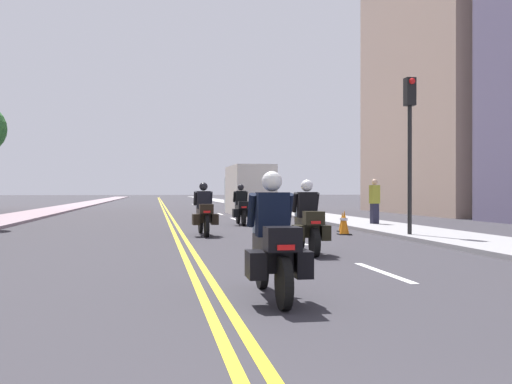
{
  "coord_description": "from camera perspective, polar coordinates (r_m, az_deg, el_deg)",
  "views": [
    {
      "loc": [
        -0.73,
        -0.96,
        1.37
      ],
      "look_at": [
        2.07,
        14.69,
        1.33
      ],
      "focal_mm": 39.78,
      "sensor_mm": 36.0,
      "label": 1
    }
  ],
  "objects": [
    {
      "name": "traffic_cone_2",
      "position": [
        17.86,
        8.87,
        -3.06
      ],
      "size": [
        0.37,
        0.37,
        0.76
      ],
      "color": "black",
      "rests_on": "ground"
    },
    {
      "name": "motorcycle_1",
      "position": [
        12.34,
        5.24,
        -3.22
      ],
      "size": [
        0.78,
        2.07,
        1.61
      ],
      "rotation": [
        0.0,
        0.0,
        -0.04
      ],
      "color": "black",
      "rests_on": "ground"
    },
    {
      "name": "pedestrian_0",
      "position": [
        21.93,
        11.84,
        -1.0
      ],
      "size": [
        0.41,
        0.31,
        1.81
      ],
      "rotation": [
        0.0,
        0.0,
        0.28
      ],
      "color": "#242438",
      "rests_on": "ground"
    },
    {
      "name": "sidewalk_right",
      "position": [
        49.65,
        -0.72,
        -1.37
      ],
      "size": [
        2.64,
        144.0,
        0.12
      ],
      "primitive_type": "cube",
      "color": "gray",
      "rests_on": "ground"
    },
    {
      "name": "traffic_light_near",
      "position": [
        16.93,
        15.21,
        6.34
      ],
      "size": [
        0.28,
        0.38,
        4.61
      ],
      "color": "black",
      "rests_on": "ground"
    },
    {
      "name": "motorcycle_3",
      "position": [
        22.63,
        -1.5,
        -1.66
      ],
      "size": [
        0.76,
        2.21,
        1.63
      ],
      "rotation": [
        0.0,
        0.0,
        -0.01
      ],
      "color": "black",
      "rests_on": "ground"
    },
    {
      "name": "centreline_yellow_inner",
      "position": [
        48.99,
        -9.43,
        -1.46
      ],
      "size": [
        0.12,
        132.0,
        0.01
      ],
      "primitive_type": "cube",
      "color": "yellow",
      "rests_on": "ground"
    },
    {
      "name": "lane_dashes_white",
      "position": [
        30.23,
        -2.98,
        -2.45
      ],
      "size": [
        0.14,
        56.4,
        0.01
      ],
      "color": "silver",
      "rests_on": "ground"
    },
    {
      "name": "ground_plane",
      "position": [
        48.99,
        -9.29,
        -1.46
      ],
      "size": [
        264.0,
        264.0,
        0.0
      ],
      "primitive_type": "plane",
      "color": "#302E34"
    },
    {
      "name": "motorcycle_0",
      "position": [
        7.13,
        1.77,
        -5.53
      ],
      "size": [
        0.77,
        2.1,
        1.62
      ],
      "rotation": [
        0.0,
        0.0,
        -0.01
      ],
      "color": "black",
      "rests_on": "ground"
    },
    {
      "name": "motorcycle_2",
      "position": [
        17.38,
        -5.26,
        -2.16
      ],
      "size": [
        0.77,
        2.28,
        1.63
      ],
      "rotation": [
        0.0,
        0.0,
        0.03
      ],
      "color": "black",
      "rests_on": "ground"
    },
    {
      "name": "centreline_yellow_outer",
      "position": [
        48.99,
        -9.15,
        -1.46
      ],
      "size": [
        0.12,
        132.0,
        0.01
      ],
      "primitive_type": "cube",
      "color": "yellow",
      "rests_on": "ground"
    },
    {
      "name": "sidewalk_left",
      "position": [
        49.43,
        -17.9,
        -1.38
      ],
      "size": [
        2.64,
        144.0,
        0.12
      ],
      "primitive_type": "cube",
      "color": "gray",
      "rests_on": "ground"
    },
    {
      "name": "traffic_cone_1",
      "position": [
        19.12,
        8.68,
        -2.99
      ],
      "size": [
        0.3,
        0.3,
        0.66
      ],
      "color": "black",
      "rests_on": "ground"
    },
    {
      "name": "parked_truck",
      "position": [
        33.37,
        -0.82,
        -0.03
      ],
      "size": [
        2.2,
        6.5,
        2.8
      ],
      "color": "silver",
      "rests_on": "ground"
    }
  ]
}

